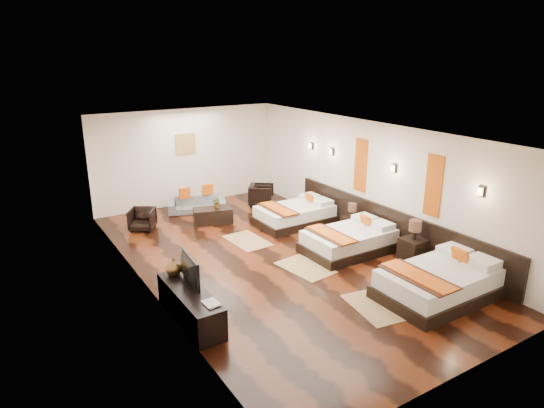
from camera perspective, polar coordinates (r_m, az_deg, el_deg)
floor at (r=10.50m, az=0.03°, el=-6.52°), size 5.50×9.50×0.01m
ceiling at (r=9.69m, az=0.03°, el=8.76°), size 5.50×9.50×0.01m
back_wall at (r=14.13m, az=-10.29°, el=5.56°), size 5.50×0.01×2.80m
left_wall at (r=8.93m, az=-15.11°, el=-1.94°), size 0.01×9.50×2.80m
right_wall at (r=11.65m, az=11.59°, el=2.89°), size 0.01×9.50×2.80m
headboard_panel at (r=11.36m, az=13.91°, el=-2.68°), size 0.08×6.60×0.90m
bed_near at (r=9.34m, az=19.52°, el=-8.84°), size 2.24×1.41×0.86m
bed_mid at (r=10.90m, az=9.33°, el=-4.30°), size 2.05×1.29×0.78m
bed_far at (r=12.48m, az=2.85°, el=-1.23°), size 2.00×1.25×0.76m
nightstand_a at (r=10.61m, az=16.59°, el=-5.05°), size 0.48×0.48×0.96m
nightstand_b at (r=11.92m, az=9.52°, el=-2.30°), size 0.40×0.40×0.79m
jute_mat_near at (r=8.81m, az=12.28°, el=-11.97°), size 0.94×1.31×0.01m
jute_mat_mid at (r=10.07m, az=4.00°, el=-7.63°), size 0.90×1.29×0.01m
jute_mat_far at (r=11.43m, az=-2.98°, el=-4.41°), size 0.81×1.24×0.01m
tv_console at (r=8.24m, az=-9.77°, el=-11.87°), size 0.50×1.80×0.55m
tv at (r=8.24m, az=-10.37°, el=-7.78°), size 0.20×0.88×0.51m
book at (r=7.61m, az=-8.08°, el=-11.97°), size 0.23×0.31×0.03m
figurine at (r=8.64m, az=-11.73°, el=-7.35°), size 0.35×0.35×0.31m
sofa at (r=13.55m, az=-9.00°, el=-0.01°), size 1.71×1.17×0.47m
armchair_left at (r=12.48m, az=-15.31°, el=-1.78°), size 0.84×0.84×0.56m
armchair_right at (r=13.96m, az=-1.29°, el=1.09°), size 0.96×0.96×0.63m
coffee_table at (r=12.64m, az=-7.10°, el=-1.39°), size 1.10×0.77×0.40m
table_plant at (r=12.57m, az=-6.59°, el=0.18°), size 0.31×0.28×0.29m
orange_panel_a at (r=10.32m, az=18.83°, el=2.10°), size 0.04×0.40×1.30m
orange_panel_b at (r=11.77m, az=10.61°, el=4.61°), size 0.04×0.40×1.30m
sconce_near at (r=9.63m, az=23.82°, el=1.38°), size 0.07×0.12×0.18m
sconce_mid at (r=10.96m, az=14.42°, el=4.19°), size 0.07×0.12×0.18m
sconce_far at (r=12.54m, az=7.18°, el=6.27°), size 0.07×0.12×0.18m
sconce_lounge at (r=13.23m, az=4.71°, el=6.95°), size 0.07×0.12×0.18m
gold_artwork at (r=14.04m, az=-10.35°, el=7.14°), size 0.60×0.04×0.60m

